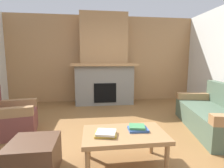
# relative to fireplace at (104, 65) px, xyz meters

# --- Properties ---
(ground) EXTENTS (9.00, 9.00, 0.00)m
(ground) POSITION_rel_fireplace_xyz_m (0.00, -2.62, -1.16)
(ground) COLOR brown
(wall_back_wood_panel) EXTENTS (6.00, 0.12, 2.70)m
(wall_back_wood_panel) POSITION_rel_fireplace_xyz_m (0.00, 0.38, 0.19)
(wall_back_wood_panel) COLOR #A87A4C
(wall_back_wood_panel) RESTS_ON ground
(fireplace) EXTENTS (1.90, 0.82, 2.70)m
(fireplace) POSITION_rel_fireplace_xyz_m (0.00, 0.00, 0.00)
(fireplace) COLOR gray
(fireplace) RESTS_ON ground
(couch) EXTENTS (1.22, 1.94, 0.85)m
(couch) POSITION_rel_fireplace_xyz_m (1.90, -2.37, -0.88)
(couch) COLOR #4C604C
(couch) RESTS_ON ground
(armchair) EXTENTS (0.90, 0.90, 0.85)m
(armchair) POSITION_rel_fireplace_xyz_m (-1.84, -2.08, -0.87)
(armchair) COLOR brown
(armchair) RESTS_ON ground
(coffee_table) EXTENTS (1.00, 0.60, 0.43)m
(coffee_table) POSITION_rel_fireplace_xyz_m (-0.00, -3.23, -0.79)
(coffee_table) COLOR #997047
(coffee_table) RESTS_ON ground
(ottoman) EXTENTS (0.52, 0.52, 0.40)m
(ottoman) POSITION_rel_fireplace_xyz_m (-1.05, -3.26, -0.96)
(ottoman) COLOR #4C3323
(ottoman) RESTS_ON ground
(book_stack_near_edge) EXTENTS (0.27, 0.24, 0.05)m
(book_stack_near_edge) POSITION_rel_fireplace_xyz_m (-0.23, -3.29, -0.71)
(book_stack_near_edge) COLOR gold
(book_stack_near_edge) RESTS_ON coffee_table
(book_stack_center) EXTENTS (0.24, 0.21, 0.06)m
(book_stack_center) POSITION_rel_fireplace_xyz_m (0.18, -3.19, -0.71)
(book_stack_center) COLOR #335699
(book_stack_center) RESTS_ON coffee_table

